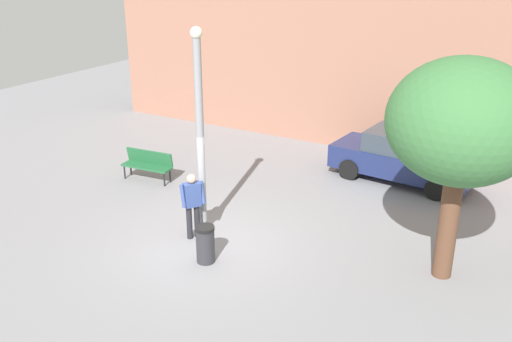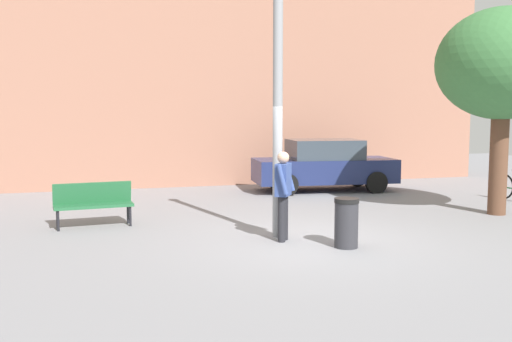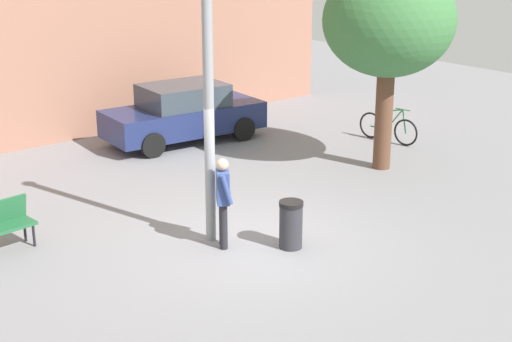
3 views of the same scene
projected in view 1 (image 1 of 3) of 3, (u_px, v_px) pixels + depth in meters
ground_plane at (206, 243)px, 13.65m from camera, size 36.00×36.00×0.00m
building_facade at (353, 23)px, 19.59m from camera, size 19.00×2.00×8.42m
lamppost at (200, 129)px, 13.26m from camera, size 0.28×0.28×5.05m
person_by_lamppost at (192, 202)px, 13.58m from camera, size 0.52×0.62×1.67m
park_bench at (148, 163)px, 17.21m from camera, size 1.64×0.62×0.92m
plaza_tree at (462, 123)px, 11.07m from camera, size 3.00×3.00×4.76m
parked_car_navy at (403, 157)px, 17.06m from camera, size 4.34×2.13×1.55m
trash_bin at (205, 244)px, 12.70m from camera, size 0.44×0.44×0.88m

